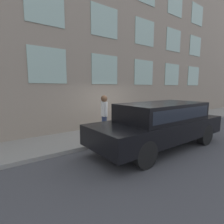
{
  "coord_description": "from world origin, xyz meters",
  "views": [
    {
      "loc": [
        -5.2,
        5.11,
        2.14
      ],
      "look_at": [
        0.66,
        0.75,
        1.12
      ],
      "focal_mm": 28.0,
      "sensor_mm": 36.0,
      "label": 1
    }
  ],
  "objects": [
    {
      "name": "fire_hydrant",
      "position": [
        0.55,
        0.42,
        0.56
      ],
      "size": [
        0.32,
        0.43,
        0.84
      ],
      "color": "#2D7260",
      "rests_on": "sidewalk"
    },
    {
      "name": "sidewalk",
      "position": [
        1.14,
        0.0,
        0.06
      ],
      "size": [
        2.28,
        60.0,
        0.13
      ],
      "color": "gray",
      "rests_on": "ground_plane"
    },
    {
      "name": "person",
      "position": [
        0.77,
        1.07,
        1.15
      ],
      "size": [
        0.41,
        0.27,
        1.7
      ],
      "rotation": [
        0.0,
        0.0,
        1.48
      ],
      "color": "navy",
      "rests_on": "sidewalk"
    },
    {
      "name": "parked_truck_black_near",
      "position": [
        -1.33,
        0.06,
        0.94
      ],
      "size": [
        1.92,
        5.28,
        1.6
      ],
      "color": "black",
      "rests_on": "ground_plane"
    },
    {
      "name": "ground_plane",
      "position": [
        0.0,
        0.0,
        0.0
      ],
      "size": [
        80.0,
        80.0,
        0.0
      ],
      "primitive_type": "plane",
      "color": "#47474C"
    },
    {
      "name": "building_facade",
      "position": [
        2.43,
        0.0,
        5.03
      ],
      "size": [
        0.33,
        40.0,
        10.06
      ],
      "color": "gray",
      "rests_on": "ground_plane"
    }
  ]
}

